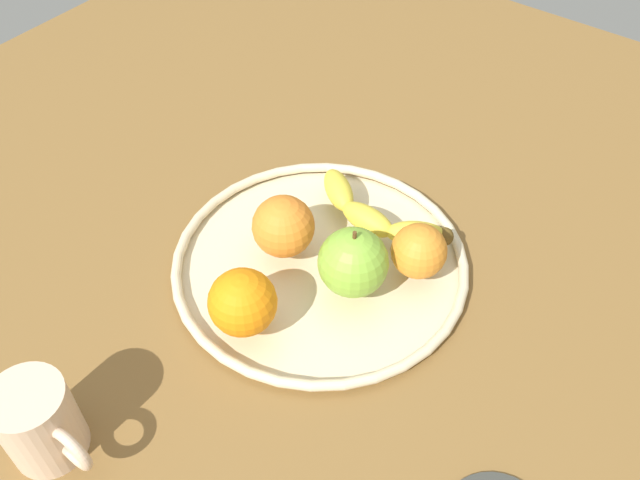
# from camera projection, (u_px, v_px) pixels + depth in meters

# --- Properties ---
(ground_plane) EXTENTS (1.46, 1.46, 0.04)m
(ground_plane) POSITION_uv_depth(u_px,v_px,m) (320.00, 278.00, 0.83)
(ground_plane) COLOR brown
(fruit_bowl) EXTENTS (0.35, 0.35, 0.02)m
(fruit_bowl) POSITION_uv_depth(u_px,v_px,m) (320.00, 263.00, 0.80)
(fruit_bowl) COLOR beige
(fruit_bowl) RESTS_ON ground_plane
(banana) EXTENTS (0.20, 0.07, 0.03)m
(banana) POSITION_uv_depth(u_px,v_px,m) (376.00, 215.00, 0.82)
(banana) COLOR yellow
(banana) RESTS_ON fruit_bowl
(apple) EXTENTS (0.08, 0.08, 0.09)m
(apple) POSITION_uv_depth(u_px,v_px,m) (353.00, 262.00, 0.74)
(apple) COLOR #82B738
(apple) RESTS_ON fruit_bowl
(orange_front_right) EXTENTS (0.06, 0.06, 0.06)m
(orange_front_right) POSITION_uv_depth(u_px,v_px,m) (419.00, 251.00, 0.76)
(orange_front_right) COLOR orange
(orange_front_right) RESTS_ON fruit_bowl
(orange_center) EXTENTS (0.07, 0.07, 0.07)m
(orange_center) POSITION_uv_depth(u_px,v_px,m) (243.00, 302.00, 0.71)
(orange_center) COLOR orange
(orange_center) RESTS_ON fruit_bowl
(orange_back_right) EXTENTS (0.07, 0.07, 0.07)m
(orange_back_right) POSITION_uv_depth(u_px,v_px,m) (283.00, 226.00, 0.78)
(orange_back_right) COLOR orange
(orange_back_right) RESTS_ON fruit_bowl
(ambient_mug) EXTENTS (0.11, 0.07, 0.09)m
(ambient_mug) POSITION_uv_depth(u_px,v_px,m) (40.00, 423.00, 0.62)
(ambient_mug) COLOR beige
(ambient_mug) RESTS_ON ground_plane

